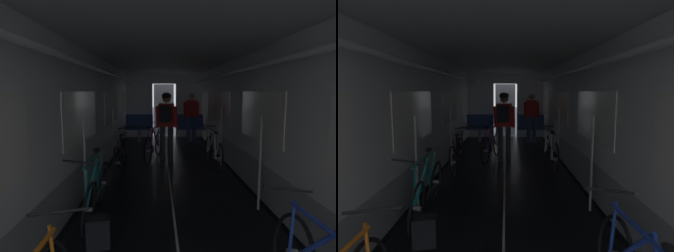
# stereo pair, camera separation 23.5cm
# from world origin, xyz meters

# --- Properties ---
(train_car_shell) EXTENTS (3.14, 12.34, 2.57)m
(train_car_shell) POSITION_xyz_m (-0.00, 3.60, 1.70)
(train_car_shell) COLOR black
(train_car_shell) RESTS_ON ground
(bench_seat_far_left) EXTENTS (0.98, 0.51, 0.95)m
(bench_seat_far_left) POSITION_xyz_m (-0.90, 8.07, 0.57)
(bench_seat_far_left) COLOR gray
(bench_seat_far_left) RESTS_ON ground
(bench_seat_far_right) EXTENTS (0.98, 0.51, 0.95)m
(bench_seat_far_right) POSITION_xyz_m (0.90, 8.07, 0.57)
(bench_seat_far_right) COLOR gray
(bench_seat_far_right) RESTS_ON ground
(bicycle_black) EXTENTS (0.44, 1.69, 0.95)m
(bicycle_black) POSITION_xyz_m (-1.03, 4.19, 0.38)
(bicycle_black) COLOR black
(bicycle_black) RESTS_ON ground
(bicycle_teal) EXTENTS (0.44, 1.69, 0.95)m
(bicycle_teal) POSITION_xyz_m (-1.08, 1.92, 0.38)
(bicycle_teal) COLOR black
(bicycle_teal) RESTS_ON ground
(bicycle_white) EXTENTS (0.44, 1.69, 0.95)m
(bicycle_white) POSITION_xyz_m (1.04, 4.47, 0.38)
(bicycle_white) COLOR black
(bicycle_white) RESTS_ON ground
(person_cyclist_aisle) EXTENTS (0.55, 0.43, 1.73)m
(person_cyclist_aisle) POSITION_xyz_m (-0.02, 5.01, 1.07)
(person_cyclist_aisle) COLOR #2D2D33
(person_cyclist_aisle) RESTS_ON ground
(bicycle_purple_in_aisle) EXTENTS (0.56, 1.65, 0.93)m
(bicycle_purple_in_aisle) POSITION_xyz_m (-0.34, 5.27, 0.38)
(bicycle_purple_in_aisle) COLOR black
(bicycle_purple_in_aisle) RESTS_ON ground
(person_standing_near_bench) EXTENTS (0.53, 0.23, 1.69)m
(person_standing_near_bench) POSITION_xyz_m (0.90, 7.70, 0.98)
(person_standing_near_bench) COLOR #384C75
(person_standing_near_bench) RESTS_ON ground
(backpack_on_floor) EXTENTS (0.29, 0.25, 0.34)m
(backpack_on_floor) POSITION_xyz_m (-0.90, 1.15, 0.17)
(backpack_on_floor) COLOR black
(backpack_on_floor) RESTS_ON ground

